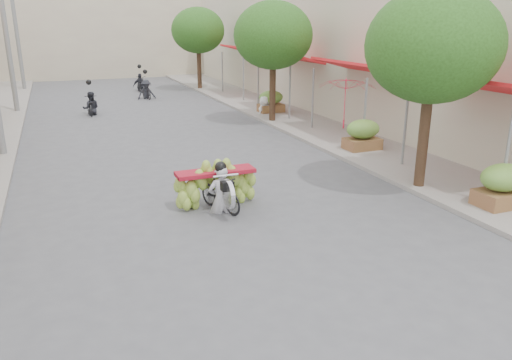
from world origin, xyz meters
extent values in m
plane|color=#525257|center=(0.00, 0.00, 0.00)|extent=(120.00, 120.00, 0.00)
cube|color=gray|center=(7.00, 15.00, 0.06)|extent=(4.00, 60.00, 0.12)
cube|color=#BDB49D|center=(12.00, 14.00, 3.00)|extent=(8.00, 40.00, 6.00)
cube|color=red|center=(7.12, 4.00, 2.75)|extent=(1.77, 4.20, 0.53)
cylinder|color=slate|center=(6.30, 2.10, 1.27)|extent=(0.08, 0.08, 2.55)
cylinder|color=slate|center=(6.30, 5.90, 1.27)|extent=(0.08, 0.08, 2.55)
cube|color=red|center=(7.12, 10.00, 2.75)|extent=(1.77, 4.20, 0.53)
cylinder|color=slate|center=(6.30, 8.10, 1.27)|extent=(0.08, 0.08, 2.55)
cylinder|color=slate|center=(6.30, 11.90, 1.27)|extent=(0.08, 0.08, 2.55)
cube|color=red|center=(7.12, 16.00, 2.75)|extent=(1.77, 4.20, 0.53)
cylinder|color=slate|center=(6.30, 14.10, 1.27)|extent=(0.08, 0.08, 2.55)
cylinder|color=slate|center=(6.30, 17.90, 1.27)|extent=(0.08, 0.08, 2.55)
cube|color=red|center=(7.12, 22.00, 2.75)|extent=(1.77, 4.20, 0.53)
cylinder|color=slate|center=(6.30, 20.10, 1.27)|extent=(0.08, 0.08, 2.55)
cylinder|color=slate|center=(6.30, 23.90, 1.27)|extent=(0.08, 0.08, 2.55)
cube|color=#BFB197|center=(0.00, 38.00, 3.50)|extent=(20.00, 6.00, 7.00)
cylinder|color=slate|center=(-5.40, 21.00, 4.00)|extent=(0.24, 0.24, 8.00)
cylinder|color=slate|center=(-5.40, 30.00, 4.00)|extent=(0.24, 0.24, 8.00)
cylinder|color=#3A2719|center=(5.40, 4.00, 1.60)|extent=(0.28, 0.28, 3.20)
ellipsoid|color=#295A1A|center=(5.40, 4.00, 3.80)|extent=(3.40, 3.40, 2.90)
cylinder|color=#3A2719|center=(5.40, 14.00, 1.60)|extent=(0.28, 0.28, 3.20)
ellipsoid|color=#295A1A|center=(5.40, 14.00, 3.80)|extent=(3.40, 3.40, 2.90)
cylinder|color=#3A2719|center=(5.40, 26.00, 1.60)|extent=(0.28, 0.28, 3.20)
ellipsoid|color=#295A1A|center=(5.40, 26.00, 3.80)|extent=(3.40, 3.40, 2.90)
cube|color=brown|center=(6.20, 2.00, 0.37)|extent=(1.20, 0.80, 0.50)
ellipsoid|color=#5F8F35|center=(6.20, 2.00, 0.95)|extent=(1.20, 0.88, 0.66)
cube|color=brown|center=(6.20, 8.00, 0.37)|extent=(1.20, 0.80, 0.50)
ellipsoid|color=#5F8F35|center=(6.20, 8.00, 0.95)|extent=(1.20, 0.88, 0.66)
cube|color=brown|center=(6.20, 16.00, 0.37)|extent=(1.20, 0.80, 0.50)
ellipsoid|color=#5F8F35|center=(6.20, 16.00, 0.95)|extent=(1.20, 0.88, 0.66)
imported|color=black|center=(-0.12, 4.48, 0.45)|extent=(0.93, 1.59, 0.90)
cylinder|color=silver|center=(-0.12, 3.83, 0.62)|extent=(0.10, 0.66, 0.66)
cube|color=black|center=(-0.12, 3.93, 0.80)|extent=(0.28, 0.22, 0.22)
cylinder|color=silver|center=(-0.12, 4.03, 1.02)|extent=(0.60, 0.05, 0.05)
cube|color=maroon|center=(-0.12, 4.83, 0.88)|extent=(1.94, 0.55, 0.10)
imported|color=#BCBBC4|center=(-0.12, 4.43, 1.15)|extent=(0.61, 0.45, 1.70)
sphere|color=black|center=(-0.12, 4.40, 1.97)|extent=(0.28, 0.28, 0.28)
imported|color=red|center=(6.03, 8.92, 2.52)|extent=(2.42, 2.42, 1.84)
imported|color=silver|center=(5.79, 15.81, 0.96)|extent=(0.94, 0.74, 1.67)
imported|color=black|center=(-2.00, 19.10, 0.44)|extent=(0.74, 1.60, 0.87)
imported|color=#24242B|center=(-2.00, 19.10, 1.12)|extent=(0.84, 0.56, 1.65)
sphere|color=black|center=(-2.00, 19.10, 1.58)|extent=(0.26, 0.26, 0.26)
imported|color=black|center=(1.41, 23.29, 0.46)|extent=(0.66, 1.60, 0.91)
imported|color=#24242B|center=(1.41, 23.29, 1.12)|extent=(1.12, 0.70, 1.65)
sphere|color=black|center=(1.41, 23.29, 1.58)|extent=(0.26, 0.26, 0.26)
imported|color=black|center=(1.68, 26.97, 0.45)|extent=(1.03, 1.69, 0.89)
imported|color=#24242B|center=(1.68, 26.97, 1.12)|extent=(1.09, 0.81, 1.65)
sphere|color=black|center=(1.68, 26.97, 1.58)|extent=(0.26, 0.26, 0.26)
camera|label=1|loc=(-3.52, -6.34, 4.41)|focal=35.00mm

